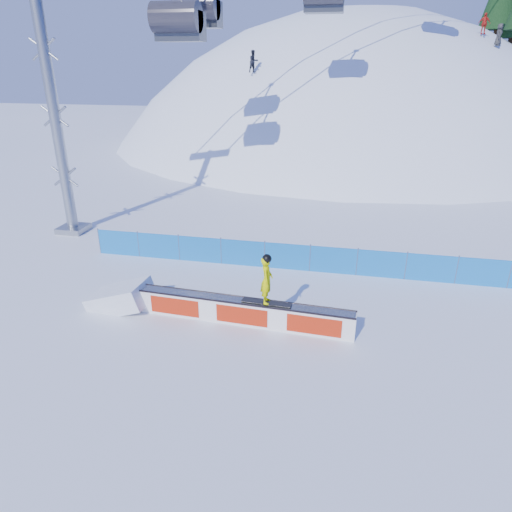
# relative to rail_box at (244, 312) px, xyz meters

# --- Properties ---
(ground) EXTENTS (160.00, 160.00, 0.00)m
(ground) POSITION_rel_rail_box_xyz_m (2.83, 0.31, -0.45)
(ground) COLOR white
(ground) RESTS_ON ground
(snow_hill) EXTENTS (64.00, 64.00, 64.00)m
(snow_hill) POSITION_rel_rail_box_xyz_m (2.83, 42.31, -18.45)
(snow_hill) COLOR white
(snow_hill) RESTS_ON ground
(safety_fence) EXTENTS (22.05, 0.05, 1.30)m
(safety_fence) POSITION_rel_rail_box_xyz_m (2.83, 4.81, 0.15)
(safety_fence) COLOR blue
(safety_fence) RESTS_ON ground
(rail_box) EXTENTS (7.68, 0.96, 0.92)m
(rail_box) POSITION_rel_rail_box_xyz_m (0.00, 0.00, 0.00)
(rail_box) COLOR white
(rail_box) RESTS_ON ground
(snow_ramp) EXTENTS (2.41, 1.59, 1.46)m
(snow_ramp) POSITION_rel_rail_box_xyz_m (-4.78, 0.27, -0.45)
(snow_ramp) COLOR white
(snow_ramp) RESTS_ON ground
(snowboarder) EXTENTS (1.73, 0.64, 1.79)m
(snowboarder) POSITION_rel_rail_box_xyz_m (0.81, -0.05, 1.35)
(snowboarder) COLOR black
(snowboarder) RESTS_ON rail_box
(distant_skiers) EXTENTS (20.10, 12.53, 7.04)m
(distant_skiers) POSITION_rel_rail_box_xyz_m (3.74, 31.54, 10.86)
(distant_skiers) COLOR black
(distant_skiers) RESTS_ON ground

